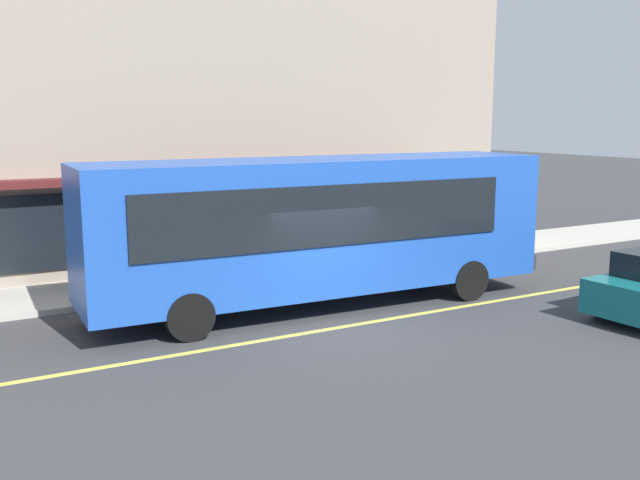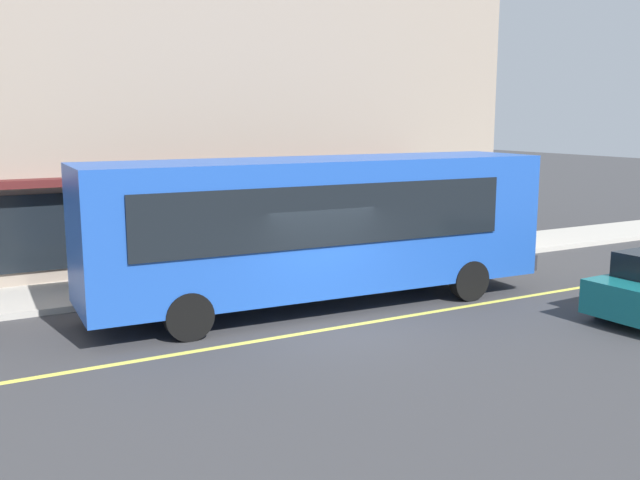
{
  "view_description": "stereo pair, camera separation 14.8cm",
  "coord_description": "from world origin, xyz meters",
  "px_view_note": "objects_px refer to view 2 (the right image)",
  "views": [
    {
      "loc": [
        -7.4,
        -12.49,
        4.46
      ],
      "look_at": [
        0.63,
        1.72,
        1.6
      ],
      "focal_mm": 39.7,
      "sensor_mm": 36.0,
      "label": 1
    },
    {
      "loc": [
        -7.27,
        -12.56,
        4.46
      ],
      "look_at": [
        0.63,
        1.72,
        1.6
      ],
      "focal_mm": 39.7,
      "sensor_mm": 36.0,
      "label": 2
    }
  ],
  "objects_px": {
    "traffic_light": "(261,189)",
    "pedestrian_waiting": "(156,246)",
    "pedestrian_at_corner": "(95,250)",
    "bus": "(322,224)",
    "pedestrian_mid_block": "(268,230)"
  },
  "relations": [
    {
      "from": "pedestrian_at_corner",
      "to": "pedestrian_mid_block",
      "type": "xyz_separation_m",
      "value": [
        4.83,
        -0.02,
        0.14
      ]
    },
    {
      "from": "bus",
      "to": "pedestrian_waiting",
      "type": "bearing_deg",
      "value": 131.2
    },
    {
      "from": "traffic_light",
      "to": "pedestrian_mid_block",
      "type": "xyz_separation_m",
      "value": [
        0.59,
        0.87,
        -1.3
      ]
    },
    {
      "from": "pedestrian_waiting",
      "to": "bus",
      "type": "bearing_deg",
      "value": -48.8
    },
    {
      "from": "traffic_light",
      "to": "pedestrian_waiting",
      "type": "distance_m",
      "value": 3.16
    },
    {
      "from": "traffic_light",
      "to": "pedestrian_waiting",
      "type": "bearing_deg",
      "value": 173.45
    },
    {
      "from": "bus",
      "to": "pedestrian_mid_block",
      "type": "relative_size",
      "value": 6.24
    },
    {
      "from": "traffic_light",
      "to": "pedestrian_at_corner",
      "type": "relative_size",
      "value": 2.01
    },
    {
      "from": "bus",
      "to": "pedestrian_waiting",
      "type": "relative_size",
      "value": 6.62
    },
    {
      "from": "bus",
      "to": "pedestrian_waiting",
      "type": "distance_m",
      "value": 4.61
    },
    {
      "from": "bus",
      "to": "traffic_light",
      "type": "relative_size",
      "value": 3.51
    },
    {
      "from": "pedestrian_at_corner",
      "to": "pedestrian_waiting",
      "type": "height_order",
      "value": "pedestrian_waiting"
    },
    {
      "from": "bus",
      "to": "pedestrian_mid_block",
      "type": "xyz_separation_m",
      "value": [
        0.43,
        3.96,
        -0.75
      ]
    },
    {
      "from": "pedestrian_at_corner",
      "to": "bus",
      "type": "bearing_deg",
      "value": -42.09
    },
    {
      "from": "pedestrian_at_corner",
      "to": "pedestrian_waiting",
      "type": "bearing_deg",
      "value": -21.64
    }
  ]
}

